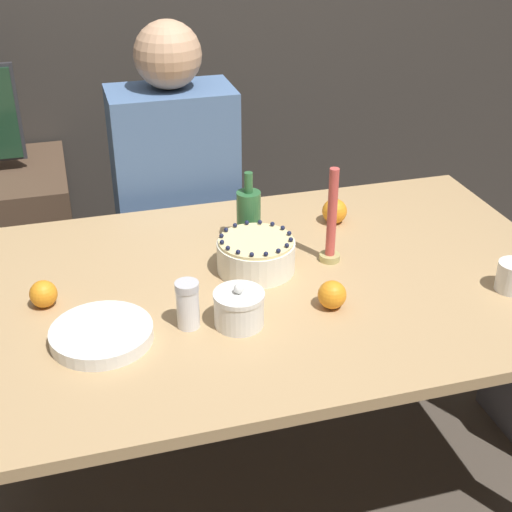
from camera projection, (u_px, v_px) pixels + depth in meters
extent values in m
plane|color=#4C4238|center=(264.00, 484.00, 2.18)|extent=(12.00, 12.00, 0.00)
cube|color=tan|center=(265.00, 286.00, 1.83)|extent=(1.61, 1.00, 0.03)
cylinder|color=tan|center=(428.00, 281.00, 2.56)|extent=(0.07, 0.07, 0.70)
cylinder|color=white|center=(256.00, 256.00, 1.86)|extent=(0.20, 0.20, 0.08)
cylinder|color=beige|center=(256.00, 241.00, 1.84)|extent=(0.20, 0.20, 0.01)
sphere|color=#191E3D|center=(289.00, 233.00, 1.85)|extent=(0.01, 0.01, 0.01)
sphere|color=#191E3D|center=(283.00, 228.00, 1.88)|extent=(0.01, 0.01, 0.01)
sphere|color=#191E3D|center=(272.00, 224.00, 1.90)|extent=(0.01, 0.01, 0.01)
sphere|color=#191E3D|center=(260.00, 222.00, 1.91)|extent=(0.01, 0.01, 0.01)
sphere|color=#191E3D|center=(247.00, 223.00, 1.91)|extent=(0.01, 0.01, 0.01)
sphere|color=#191E3D|center=(235.00, 225.00, 1.89)|extent=(0.01, 0.01, 0.01)
sphere|color=#191E3D|center=(226.00, 230.00, 1.87)|extent=(0.01, 0.01, 0.01)
sphere|color=#191E3D|center=(221.00, 236.00, 1.84)|extent=(0.01, 0.01, 0.01)
sphere|color=#191E3D|center=(222.00, 242.00, 1.81)|extent=(0.01, 0.01, 0.01)
sphere|color=#191E3D|center=(228.00, 248.00, 1.78)|extent=(0.01, 0.01, 0.01)
sphere|color=#191E3D|center=(238.00, 252.00, 1.76)|extent=(0.01, 0.01, 0.01)
sphere|color=#191E3D|center=(252.00, 254.00, 1.75)|extent=(0.01, 0.01, 0.01)
sphere|color=#191E3D|center=(266.00, 254.00, 1.75)|extent=(0.01, 0.01, 0.01)
sphere|color=#191E3D|center=(278.00, 251.00, 1.77)|extent=(0.01, 0.01, 0.01)
sphere|color=#191E3D|center=(287.00, 246.00, 1.79)|extent=(0.01, 0.01, 0.01)
sphere|color=#191E3D|center=(291.00, 239.00, 1.82)|extent=(0.01, 0.01, 0.01)
cylinder|color=white|center=(239.00, 311.00, 1.64)|extent=(0.12, 0.12, 0.07)
cylinder|color=white|center=(239.00, 295.00, 1.62)|extent=(0.12, 0.12, 0.01)
sphere|color=white|center=(239.00, 289.00, 1.61)|extent=(0.02, 0.02, 0.02)
cylinder|color=white|center=(188.00, 308.00, 1.63)|extent=(0.05, 0.05, 0.10)
cylinder|color=silver|center=(187.00, 286.00, 1.60)|extent=(0.06, 0.06, 0.02)
cylinder|color=white|center=(102.00, 339.00, 1.60)|extent=(0.23, 0.23, 0.01)
cylinder|color=white|center=(102.00, 336.00, 1.59)|extent=(0.23, 0.23, 0.01)
cylinder|color=white|center=(101.00, 333.00, 1.59)|extent=(0.23, 0.23, 0.01)
cylinder|color=white|center=(101.00, 330.00, 1.59)|extent=(0.23, 0.23, 0.01)
cylinder|color=tan|center=(330.00, 257.00, 1.92)|extent=(0.06, 0.06, 0.02)
cylinder|color=#CC4C47|center=(332.00, 213.00, 1.85)|extent=(0.03, 0.03, 0.25)
cylinder|color=#2D6638|center=(249.00, 217.00, 1.98)|extent=(0.07, 0.07, 0.15)
cylinder|color=#2D6638|center=(248.00, 183.00, 1.93)|extent=(0.02, 0.02, 0.06)
sphere|color=orange|center=(332.00, 295.00, 1.70)|extent=(0.07, 0.07, 0.07)
sphere|color=orange|center=(43.00, 294.00, 1.71)|extent=(0.07, 0.07, 0.07)
sphere|color=orange|center=(335.00, 211.00, 2.10)|extent=(0.07, 0.07, 0.07)
cube|color=#2D2D38|center=(183.00, 307.00, 2.63)|extent=(0.34, 0.34, 0.45)
cube|color=#4C6B99|center=(175.00, 176.00, 2.38)|extent=(0.40, 0.24, 0.59)
sphere|color=tan|center=(168.00, 55.00, 2.18)|extent=(0.21, 0.21, 0.21)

